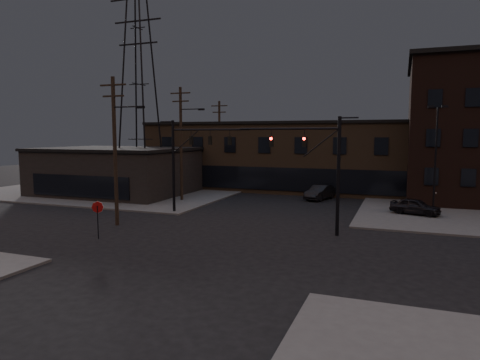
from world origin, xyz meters
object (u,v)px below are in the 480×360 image
Objects in this scene: traffic_signal_near at (321,162)px; traffic_signal_far at (187,156)px; parked_car_lot_b at (459,198)px; car_crossing at (320,192)px; parked_car_lot_a at (415,206)px; stop_sign at (98,211)px.

traffic_signal_far is (-12.07, 3.50, 0.08)m from traffic_signal_near.
traffic_signal_far is at bearing 98.53° from parked_car_lot_b.
traffic_signal_near reaches higher than car_crossing.
traffic_signal_far is 1.54× the size of parked_car_lot_b.
parked_car_lot_a is 11.09m from car_crossing.
traffic_signal_near is 18.69m from parked_car_lot_b.
traffic_signal_near reaches higher than parked_car_lot_b.
stop_sign is 25.20m from parked_car_lot_a.
traffic_signal_near is 2.01× the size of parked_car_lot_a.
car_crossing is at bearing 64.53° from stop_sign.
traffic_signal_far is 10.55m from stop_sign.
traffic_signal_far is 19.69m from parked_car_lot_a.
parked_car_lot_b reaches higher than car_crossing.
traffic_signal_near is at bearing 163.49° from parked_car_lot_a.
stop_sign is 31.98m from parked_car_lot_b.
parked_car_lot_a is at bearing 127.22° from parked_car_lot_b.
parked_car_lot_b is (22.25, 11.64, -4.11)m from traffic_signal_far.
parked_car_lot_a is at bearing 17.50° from traffic_signal_far.
parked_car_lot_a is (6.27, 9.28, -4.10)m from traffic_signal_near.
stop_sign is at bearing -97.32° from traffic_signal_far.
stop_sign is 0.48× the size of parked_car_lot_b.
traffic_signal_near reaches higher than parked_car_lot_a.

